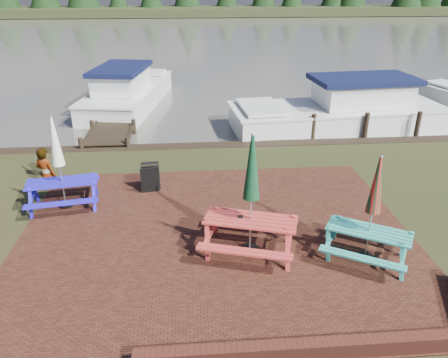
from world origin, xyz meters
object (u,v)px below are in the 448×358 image
person (41,148)px  picnic_table_blue (61,177)px  chalkboard (150,178)px  boat_near (341,113)px  picnic_table_teal (370,226)px  picnic_table_red (251,214)px  boat_jetty (128,93)px  jetty (121,111)px

person → picnic_table_blue: bearing=141.6°
chalkboard → boat_near: (7.20, 5.55, 0.06)m
picnic_table_teal → person: picnic_table_teal is taller
picnic_table_red → picnic_table_teal: bearing=6.0°
picnic_table_blue → boat_jetty: picnic_table_blue is taller
jetty → boat_near: 9.34m
picnic_table_red → picnic_table_blue: size_ratio=1.11×
picnic_table_teal → chalkboard: picnic_table_teal is taller
jetty → picnic_table_red: bearing=-69.0°
picnic_table_teal → picnic_table_red: (-2.40, 0.47, 0.12)m
jetty → chalkboard: bearing=-76.7°
picnic_table_red → picnic_table_blue: 5.10m
picnic_table_teal → picnic_table_red: bearing=-160.1°
picnic_table_red → boat_jetty: picnic_table_red is taller
boat_jetty → person: boat_jetty is taller
picnic_table_red → person: size_ratio=1.53×
picnic_table_teal → picnic_table_blue: picnic_table_blue is taller
picnic_table_teal → jetty: size_ratio=0.26×
picnic_table_blue → jetty: 8.55m
picnic_table_teal → chalkboard: bearing=173.8°
picnic_table_red → chalkboard: (-2.34, 3.12, -0.53)m
boat_jetty → person: (-1.48, -8.30, 0.42)m
picnic_table_blue → boat_near: 11.25m
picnic_table_blue → chalkboard: 2.30m
picnic_table_blue → jetty: (0.30, 8.51, -0.73)m
picnic_table_red → boat_jetty: 13.39m
chalkboard → jetty: 8.03m
picnic_table_blue → boat_jetty: size_ratio=0.30×
chalkboard → boat_near: boat_near is taller
picnic_table_red → boat_near: size_ratio=0.31×
picnic_table_blue → chalkboard: picnic_table_blue is taller
person → chalkboard: bearing=-178.6°
jetty → person: 6.66m
picnic_table_teal → boat_near: bearing=105.8°
picnic_table_teal → jetty: bearing=151.0°
boat_jetty → picnic_table_teal: bearing=-54.3°
picnic_table_red → person: bearing=158.3°
picnic_table_teal → boat_jetty: size_ratio=0.29×
jetty → picnic_table_teal: bearing=-59.9°
boat_jetty → picnic_table_red: bearing=-62.7°
picnic_table_red → boat_jetty: size_ratio=0.34×
boat_near → person: (-10.42, -4.21, 0.40)m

